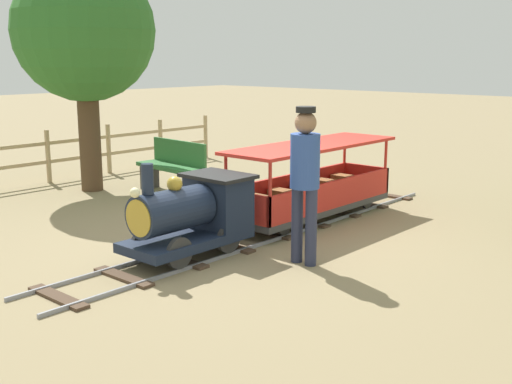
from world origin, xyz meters
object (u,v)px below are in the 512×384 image
object	(u,v)px
conductor_person	(305,173)
oak_tree_far	(84,32)
locomotive	(193,213)
passenger_car	(312,189)
park_bench	(173,167)

from	to	relation	value
conductor_person	oak_tree_far	bearing A→B (deg)	-8.51
locomotive	passenger_car	xyz separation A→B (m)	(0.00, -2.10, -0.06)
passenger_car	conductor_person	bearing A→B (deg)	124.09
park_bench	oak_tree_far	distance (m)	2.46
oak_tree_far	conductor_person	bearing A→B (deg)	171.49
locomotive	conductor_person	xyz separation A→B (m)	(-1.02, -0.59, 0.47)
conductor_person	oak_tree_far	size ratio (longest dim) A/B	0.45
passenger_car	conductor_person	size ratio (longest dim) A/B	1.67
conductor_person	locomotive	bearing A→B (deg)	30.06
locomotive	conductor_person	size ratio (longest dim) A/B	0.89
park_bench	conductor_person	bearing A→B (deg)	158.55
park_bench	locomotive	bearing A→B (deg)	142.57
conductor_person	passenger_car	bearing A→B (deg)	-55.91
park_bench	oak_tree_far	world-z (taller)	oak_tree_far
conductor_person	oak_tree_far	world-z (taller)	oak_tree_far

